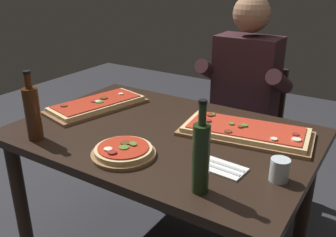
{
  "coord_description": "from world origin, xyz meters",
  "views": [
    {
      "loc": [
        0.89,
        -1.35,
        1.47
      ],
      "look_at": [
        0.0,
        0.05,
        0.79
      ],
      "focal_mm": 39.66,
      "sensor_mm": 36.0,
      "label": 1
    }
  ],
  "objects": [
    {
      "name": "dining_table",
      "position": [
        0.0,
        0.0,
        0.64
      ],
      "size": [
        1.4,
        0.96,
        0.74
      ],
      "color": "black",
      "rests_on": "ground_plane"
    },
    {
      "name": "pizza_rectangular_front",
      "position": [
        0.35,
        0.17,
        0.76
      ],
      "size": [
        0.64,
        0.36,
        0.05
      ],
      "color": "olive",
      "rests_on": "dining_table"
    },
    {
      "name": "pizza_rectangular_left",
      "position": [
        -0.48,
        0.07,
        0.76
      ],
      "size": [
        0.37,
        0.59,
        0.05
      ],
      "color": "brown",
      "rests_on": "dining_table"
    },
    {
      "name": "pizza_round_far",
      "position": [
        0.0,
        -0.29,
        0.76
      ],
      "size": [
        0.27,
        0.27,
        0.05
      ],
      "color": "olive",
      "rests_on": "dining_table"
    },
    {
      "name": "wine_bottle_dark",
      "position": [
        0.39,
        -0.35,
        0.88
      ],
      "size": [
        0.06,
        0.06,
        0.34
      ],
      "color": "#233819",
      "rests_on": "dining_table"
    },
    {
      "name": "oil_bottle_amber",
      "position": [
        -0.44,
        -0.38,
        0.87
      ],
      "size": [
        0.07,
        0.07,
        0.32
      ],
      "color": "#47230F",
      "rests_on": "dining_table"
    },
    {
      "name": "tumbler_near_camera",
      "position": [
        0.6,
        -0.13,
        0.78
      ],
      "size": [
        0.07,
        0.07,
        0.09
      ],
      "color": "silver",
      "rests_on": "dining_table"
    },
    {
      "name": "napkin_cutlery_set",
      "position": [
        0.39,
        -0.17,
        0.74
      ],
      "size": [
        0.19,
        0.12,
        0.01
      ],
      "color": "white",
      "rests_on": "dining_table"
    },
    {
      "name": "diner_chair",
      "position": [
        0.11,
        0.86,
        0.49
      ],
      "size": [
        0.44,
        0.44,
        0.87
      ],
      "color": "black",
      "rests_on": "ground_plane"
    },
    {
      "name": "seated_diner",
      "position": [
        0.11,
        0.74,
        0.74
      ],
      "size": [
        0.53,
        0.41,
        1.33
      ],
      "color": "#23232D",
      "rests_on": "ground_plane"
    }
  ]
}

